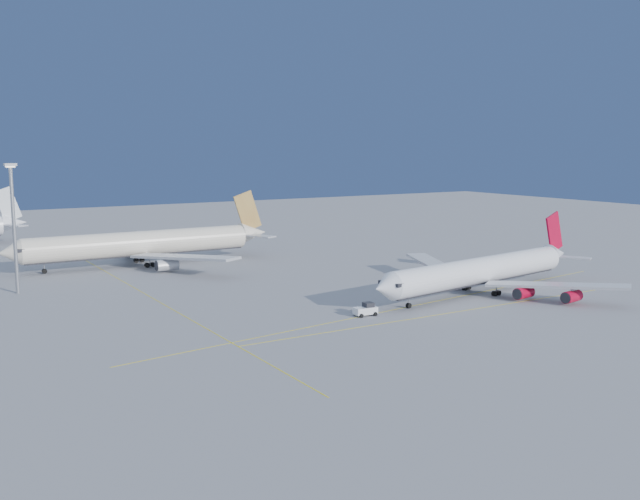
{
  "coord_description": "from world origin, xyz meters",
  "views": [
    {
      "loc": [
        -83.69,
        -109.91,
        30.07
      ],
      "look_at": [
        -1.65,
        25.17,
        7.0
      ],
      "focal_mm": 40.0,
      "sensor_mm": 36.0,
      "label": 1
    }
  ],
  "objects": [
    {
      "name": "airliner_etihad",
      "position": [
        -28.34,
        67.15,
        5.51
      ],
      "size": [
        69.24,
        64.17,
        18.12
      ],
      "rotation": [
        0.0,
        0.0,
        0.01
      ],
      "color": "beige",
      "rests_on": "ground"
    },
    {
      "name": "airliner_virgin",
      "position": [
        20.4,
        -3.52,
        4.63
      ],
      "size": [
        62.12,
        55.25,
        15.36
      ],
      "rotation": [
        0.0,
        0.0,
        0.16
      ],
      "color": "white",
      "rests_on": "ground"
    },
    {
      "name": "light_mast",
      "position": [
        -62.18,
        45.69,
        15.74
      ],
      "size": [
        2.31,
        2.31,
        26.67
      ],
      "color": "gray",
      "rests_on": "ground"
    },
    {
      "name": "taxiway_lines",
      "position": [
        -14.71,
        6.34,
        0.01
      ],
      "size": [
        118.86,
        140.0,
        0.02
      ],
      "color": "yellow",
      "rests_on": "ground"
    },
    {
      "name": "ground",
      "position": [
        0.0,
        0.0,
        0.0
      ],
      "size": [
        500.0,
        500.0,
        0.0
      ],
      "primitive_type": "plane",
      "color": "slate",
      "rests_on": "ground"
    },
    {
      "name": "pushback_tug",
      "position": [
        -11.97,
        -7.67,
        1.08
      ],
      "size": [
        4.28,
        2.78,
        2.33
      ],
      "rotation": [
        0.0,
        0.0,
        -0.07
      ],
      "color": "white",
      "rests_on": "ground"
    }
  ]
}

